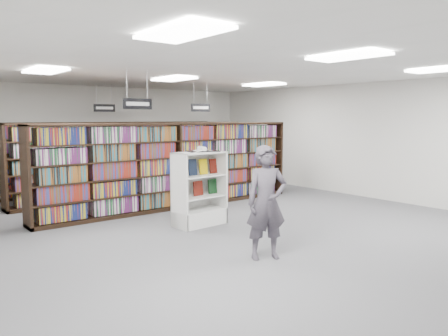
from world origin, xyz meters
TOP-DOWN VIEW (x-y plane):
  - floor at (0.00, 0.00)m, footprint 12.00×12.00m
  - ceiling at (0.00, 0.00)m, footprint 10.00×12.00m
  - wall_back at (0.00, 6.00)m, footprint 10.00×0.10m
  - wall_right at (5.00, 0.00)m, footprint 0.10×12.00m
  - bookshelf_row_near at (0.00, 2.00)m, footprint 7.00×0.60m
  - bookshelf_row_mid at (0.00, 4.00)m, footprint 7.00×0.60m
  - bookshelf_row_far at (0.00, 5.70)m, footprint 7.00×0.60m
  - aisle_sign_left at (-1.50, 1.00)m, footprint 0.65×0.02m
  - aisle_sign_right at (1.50, 3.00)m, footprint 0.65×0.02m
  - aisle_sign_center at (-0.50, 5.00)m, footprint 0.65×0.02m
  - troffer_front_left at (-3.00, -3.00)m, footprint 0.60×1.20m
  - troffer_front_center at (0.00, -3.00)m, footprint 0.60×1.20m
  - troffer_front_right at (3.00, -3.00)m, footprint 0.60×1.20m
  - troffer_back_left at (-3.00, 2.00)m, footprint 0.60×1.20m
  - troffer_back_center at (0.00, 2.00)m, footprint 0.60×1.20m
  - troffer_back_right at (3.00, 2.00)m, footprint 0.60×1.20m
  - endcap_display at (-0.57, 0.19)m, footprint 1.13×0.62m
  - open_book at (-0.44, 0.21)m, footprint 0.72×0.53m
  - shopper at (-0.99, -2.28)m, footprint 0.78×0.66m

SIDE VIEW (x-z plane):
  - floor at x=0.00m, z-range 0.00..0.00m
  - endcap_display at x=-0.57m, z-range -0.27..1.26m
  - shopper at x=-0.99m, z-range 0.00..1.80m
  - bookshelf_row_near at x=0.00m, z-range 0.00..2.10m
  - bookshelf_row_mid at x=0.00m, z-range 0.00..2.10m
  - bookshelf_row_far at x=0.00m, z-range 0.00..2.10m
  - open_book at x=-0.44m, z-range 1.50..1.62m
  - wall_back at x=0.00m, z-range 0.00..3.20m
  - wall_right at x=5.00m, z-range 0.00..3.20m
  - aisle_sign_left at x=-1.50m, z-range 2.13..2.93m
  - aisle_sign_right at x=1.50m, z-range 2.13..2.93m
  - aisle_sign_center at x=-0.50m, z-range 2.13..2.93m
  - troffer_front_left at x=-3.00m, z-range 3.14..3.18m
  - troffer_front_center at x=0.00m, z-range 3.14..3.18m
  - troffer_front_right at x=3.00m, z-range 3.14..3.18m
  - troffer_back_left at x=-3.00m, z-range 3.14..3.18m
  - troffer_back_center at x=0.00m, z-range 3.14..3.18m
  - troffer_back_right at x=3.00m, z-range 3.14..3.18m
  - ceiling at x=0.00m, z-range 3.15..3.25m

